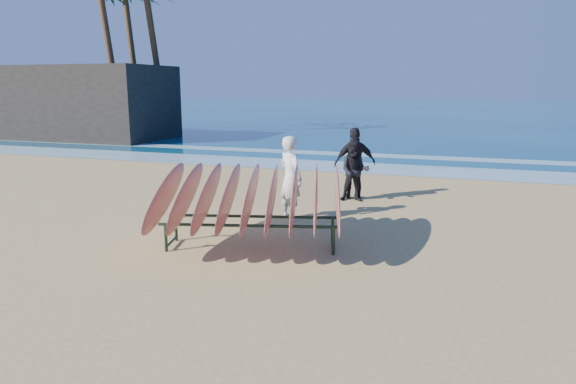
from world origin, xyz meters
name	(u,v)px	position (x,y,z in m)	size (l,w,h in m)	color
ground	(273,254)	(0.00, 0.00, 0.00)	(120.00, 120.00, 0.00)	tan
ocean	(438,111)	(0.00, 55.00, 0.01)	(160.00, 160.00, 0.00)	navy
foam_near	(371,168)	(0.00, 10.00, 0.01)	(160.00, 160.00, 0.00)	white
foam_far	(386,156)	(0.00, 13.50, 0.01)	(160.00, 160.00, 0.00)	white
surfboard_rack	(251,197)	(-0.50, 0.21, 0.94)	(3.79, 3.53, 1.56)	#1C2E1E
person_white	(291,178)	(-0.48, 2.39, 0.92)	(0.67, 0.44, 1.84)	white
person_dark_a	(355,171)	(0.48, 4.60, 0.78)	(0.76, 0.59, 1.56)	black
person_dark_b	(355,164)	(0.43, 4.88, 0.92)	(1.08, 0.45, 1.85)	black
building	(88,103)	(-16.75, 15.54, 1.97)	(8.86, 4.92, 3.94)	#2D2823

